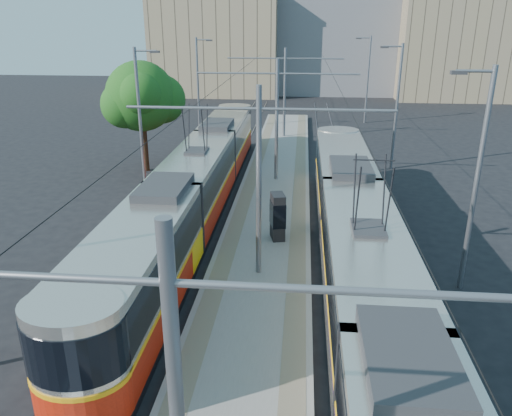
# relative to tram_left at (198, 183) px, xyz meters

# --- Properties ---
(platform) EXTENTS (4.00, 50.00, 0.30)m
(platform) POSITION_rel_tram_left_xyz_m (3.60, 2.55, -1.56)
(platform) COLOR gray
(platform) RESTS_ON ground
(tactile_strip_left) EXTENTS (0.70, 50.00, 0.01)m
(tactile_strip_left) POSITION_rel_tram_left_xyz_m (2.15, 2.55, -1.40)
(tactile_strip_left) COLOR gray
(tactile_strip_left) RESTS_ON platform
(tactile_strip_right) EXTENTS (0.70, 50.00, 0.01)m
(tactile_strip_right) POSITION_rel_tram_left_xyz_m (5.05, 2.55, -1.40)
(tactile_strip_right) COLOR gray
(tactile_strip_right) RESTS_ON platform
(rails) EXTENTS (8.71, 70.00, 0.03)m
(rails) POSITION_rel_tram_left_xyz_m (3.60, 2.55, -1.69)
(rails) COLOR gray
(rails) RESTS_ON ground
(tram_left) EXTENTS (2.43, 30.02, 5.50)m
(tram_left) POSITION_rel_tram_left_xyz_m (0.00, 0.00, 0.00)
(tram_left) COLOR black
(tram_left) RESTS_ON ground
(tram_right) EXTENTS (2.43, 31.82, 5.50)m
(tram_right) POSITION_rel_tram_left_xyz_m (7.20, -9.06, 0.15)
(tram_right) COLOR black
(tram_right) RESTS_ON ground
(catenary) EXTENTS (9.20, 70.00, 7.00)m
(catenary) POSITION_rel_tram_left_xyz_m (3.60, -0.29, 2.82)
(catenary) COLOR gray
(catenary) RESTS_ON platform
(street_lamps) EXTENTS (15.18, 38.22, 8.00)m
(street_lamps) POSITION_rel_tram_left_xyz_m (3.60, 6.55, 2.47)
(street_lamps) COLOR gray
(street_lamps) RESTS_ON ground
(shelter) EXTENTS (0.77, 1.04, 2.06)m
(shelter) POSITION_rel_tram_left_xyz_m (4.15, -3.25, -0.33)
(shelter) COLOR black
(shelter) RESTS_ON platform
(tree) EXTENTS (4.84, 4.47, 7.03)m
(tree) POSITION_rel_tram_left_xyz_m (-4.79, 7.78, 3.05)
(tree) COLOR #382314
(tree) RESTS_ON ground
(building_left) EXTENTS (16.32, 12.24, 12.81)m
(building_left) POSITION_rel_tram_left_xyz_m (-6.40, 45.55, 4.71)
(building_left) COLOR gray
(building_left) RESTS_ON ground
(building_centre) EXTENTS (18.36, 14.28, 15.45)m
(building_centre) POSITION_rel_tram_left_xyz_m (9.60, 49.55, 6.03)
(building_centre) COLOR slate
(building_centre) RESTS_ON ground
(building_right) EXTENTS (14.28, 10.20, 13.05)m
(building_right) POSITION_rel_tram_left_xyz_m (23.60, 43.55, 4.83)
(building_right) COLOR gray
(building_right) RESTS_ON ground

